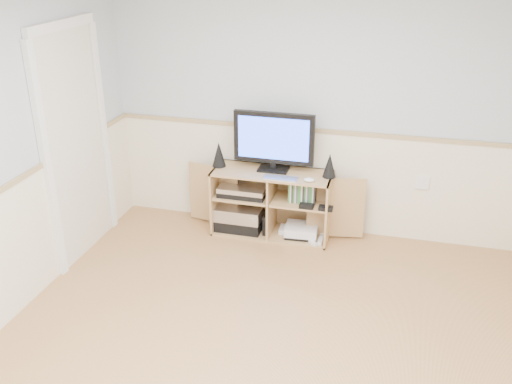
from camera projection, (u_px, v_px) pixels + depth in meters
room at (253, 205)px, 3.41m from camera, size 4.04×4.54×2.54m
media_cabinet at (273, 200)px, 5.56m from camera, size 1.77×0.42×0.65m
monitor at (274, 140)px, 5.30m from camera, size 0.76×0.18×0.57m
speaker_left at (219, 154)px, 5.47m from camera, size 0.13×0.13×0.24m
speaker_right at (330, 165)px, 5.23m from camera, size 0.12×0.12×0.23m
keyboard at (281, 178)px, 5.23m from camera, size 0.31×0.13×0.01m
mouse at (309, 180)px, 5.16m from camera, size 0.10×0.07×0.04m
av_components at (241, 210)px, 5.63m from camera, size 0.53×0.34×0.47m
game_consoles at (300, 231)px, 5.54m from camera, size 0.45×0.30×0.11m
game_cases at (303, 192)px, 5.36m from camera, size 0.26×0.13×0.19m
wall_outlet at (422, 183)px, 5.28m from camera, size 0.12×0.03×0.12m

